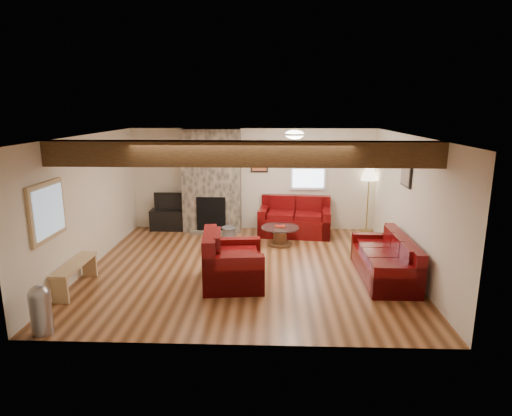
# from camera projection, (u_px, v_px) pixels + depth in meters

# --- Properties ---
(room) EXTENTS (8.00, 8.00, 8.00)m
(room) POSITION_uv_depth(u_px,v_px,m) (247.00, 204.00, 7.91)
(room) COLOR #5B3218
(room) RESTS_ON ground
(floor) EXTENTS (6.00, 6.00, 0.00)m
(floor) POSITION_uv_depth(u_px,v_px,m) (247.00, 267.00, 8.20)
(floor) COLOR #5B3218
(floor) RESTS_ON ground
(oak_beam) EXTENTS (6.00, 0.36, 0.38)m
(oak_beam) POSITION_uv_depth(u_px,v_px,m) (242.00, 154.00, 6.45)
(oak_beam) COLOR black
(oak_beam) RESTS_ON room
(chimney_breast) EXTENTS (1.40, 0.67, 2.50)m
(chimney_breast) POSITION_uv_depth(u_px,v_px,m) (212.00, 182.00, 10.38)
(chimney_breast) COLOR #3B362E
(chimney_breast) RESTS_ON floor
(back_window) EXTENTS (0.90, 0.08, 1.10)m
(back_window) POSITION_uv_depth(u_px,v_px,m) (308.00, 168.00, 10.43)
(back_window) COLOR silver
(back_window) RESTS_ON room
(hatch_window) EXTENTS (0.08, 1.00, 0.90)m
(hatch_window) POSITION_uv_depth(u_px,v_px,m) (48.00, 211.00, 6.52)
(hatch_window) COLOR tan
(hatch_window) RESTS_ON room
(ceiling_dome) EXTENTS (0.40, 0.40, 0.18)m
(ceiling_dome) POSITION_uv_depth(u_px,v_px,m) (294.00, 136.00, 8.48)
(ceiling_dome) COLOR white
(ceiling_dome) RESTS_ON room
(artwork_back) EXTENTS (0.42, 0.06, 0.52)m
(artwork_back) POSITION_uv_depth(u_px,v_px,m) (259.00, 162.00, 10.44)
(artwork_back) COLOR black
(artwork_back) RESTS_ON room
(artwork_right) EXTENTS (0.06, 0.55, 0.42)m
(artwork_right) POSITION_uv_depth(u_px,v_px,m) (406.00, 176.00, 7.98)
(artwork_right) COLOR black
(artwork_right) RESTS_ON room
(sofa_three) EXTENTS (0.83, 1.96, 0.76)m
(sofa_three) POSITION_uv_depth(u_px,v_px,m) (384.00, 257.00, 7.64)
(sofa_three) COLOR #47050A
(sofa_three) RESTS_ON floor
(loveseat) EXTENTS (1.78, 1.15, 0.89)m
(loveseat) POSITION_uv_depth(u_px,v_px,m) (295.00, 216.00, 10.23)
(loveseat) COLOR #47050A
(loveseat) RESTS_ON floor
(armchair_red) EXTENTS (1.12, 1.24, 0.93)m
(armchair_red) POSITION_uv_depth(u_px,v_px,m) (233.00, 258.00, 7.34)
(armchair_red) COLOR #47050A
(armchair_red) RESTS_ON floor
(coffee_table) EXTENTS (0.84, 0.84, 0.44)m
(coffee_table) POSITION_uv_depth(u_px,v_px,m) (280.00, 236.00, 9.50)
(coffee_table) COLOR #492C17
(coffee_table) RESTS_ON floor
(tv_cabinet) EXTENTS (1.02, 0.41, 0.51)m
(tv_cabinet) POSITION_uv_depth(u_px,v_px,m) (172.00, 220.00, 10.68)
(tv_cabinet) COLOR black
(tv_cabinet) RESTS_ON floor
(television) EXTENTS (0.78, 0.10, 0.45)m
(television) POSITION_uv_depth(u_px,v_px,m) (171.00, 201.00, 10.57)
(television) COLOR black
(television) RESTS_ON tv_cabinet
(floor_lamp) EXTENTS (0.40, 0.40, 1.57)m
(floor_lamp) POSITION_uv_depth(u_px,v_px,m) (369.00, 178.00, 10.27)
(floor_lamp) COLOR tan
(floor_lamp) RESTS_ON floor
(pine_bench) EXTENTS (0.28, 1.21, 0.45)m
(pine_bench) POSITION_uv_depth(u_px,v_px,m) (76.00, 276.00, 7.19)
(pine_bench) COLOR tan
(pine_bench) RESTS_ON floor
(pedal_bin) EXTENTS (0.37, 0.37, 0.70)m
(pedal_bin) POSITION_uv_depth(u_px,v_px,m) (41.00, 309.00, 5.74)
(pedal_bin) COLOR #9A9A9E
(pedal_bin) RESTS_ON floor
(coal_bucket) EXTENTS (0.36, 0.36, 0.34)m
(coal_bucket) POSITION_uv_depth(u_px,v_px,m) (229.00, 234.00, 9.79)
(coal_bucket) COLOR slate
(coal_bucket) RESTS_ON floor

